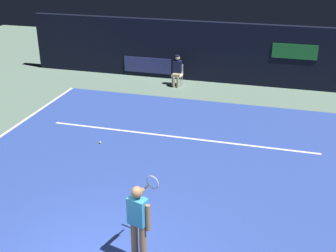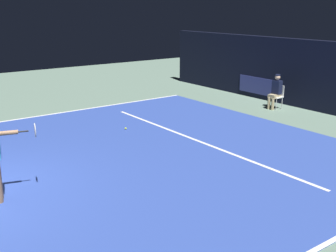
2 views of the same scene
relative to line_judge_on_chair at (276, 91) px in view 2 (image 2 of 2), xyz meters
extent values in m
plane|color=slate|center=(1.34, -6.91, -0.69)|extent=(33.64, 33.64, 0.00)
cube|color=#2D479E|center=(1.34, -6.91, -0.68)|extent=(11.17, 10.77, 0.01)
cube|color=white|center=(6.88, -6.91, -0.67)|extent=(0.10, 10.77, 0.01)
cube|color=white|center=(-4.19, -6.91, -0.67)|extent=(0.10, 10.77, 0.01)
cube|color=white|center=(1.34, -5.03, -0.67)|extent=(8.71, 0.10, 0.01)
cube|color=black|center=(1.34, 1.03, 0.61)|extent=(16.86, 0.30, 2.60)
cube|color=navy|center=(-1.61, 0.87, -0.14)|extent=(2.20, 0.04, 0.70)
cylinder|color=#8C6647|center=(1.86, -10.51, 0.66)|extent=(0.23, 0.51, 0.09)
cylinder|color=black|center=(1.95, -10.23, 0.66)|extent=(0.12, 0.30, 0.03)
torus|color=#B2B2B7|center=(2.03, -9.96, 0.66)|extent=(0.30, 0.11, 0.30)
cube|color=white|center=(0.00, 0.01, -0.23)|extent=(0.45, 0.41, 0.04)
cube|color=white|center=(0.00, 0.21, 0.00)|extent=(0.42, 0.04, 0.42)
cylinder|color=#B2B2B7|center=(-0.18, -0.16, -0.46)|extent=(0.03, 0.03, 0.46)
cylinder|color=#B2B2B7|center=(0.19, -0.15, -0.46)|extent=(0.03, 0.03, 0.46)
cylinder|color=#B2B2B7|center=(-0.19, 0.18, -0.46)|extent=(0.03, 0.03, 0.46)
cylinder|color=#B2B2B7|center=(0.18, 0.19, -0.46)|extent=(0.03, 0.03, 0.46)
cube|color=tan|center=(0.00, -0.07, -0.19)|extent=(0.33, 0.41, 0.14)
cylinder|color=tan|center=(-0.09, -0.25, -0.46)|extent=(0.11, 0.11, 0.46)
cylinder|color=tan|center=(0.09, -0.24, -0.46)|extent=(0.11, 0.11, 0.46)
cube|color=#141933|center=(0.00, 0.05, 0.14)|extent=(0.34, 0.23, 0.52)
sphere|color=#DBAD89|center=(0.00, 0.05, 0.52)|extent=(0.20, 0.20, 0.20)
cylinder|color=#141933|center=(0.00, 0.05, 0.61)|extent=(0.19, 0.19, 0.04)
sphere|color=#CCE033|center=(-0.89, -6.11, -0.64)|extent=(0.07, 0.07, 0.07)
camera|label=1|loc=(4.34, -17.11, 5.26)|focal=46.06mm
camera|label=2|loc=(10.29, -12.66, 3.10)|focal=45.13mm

